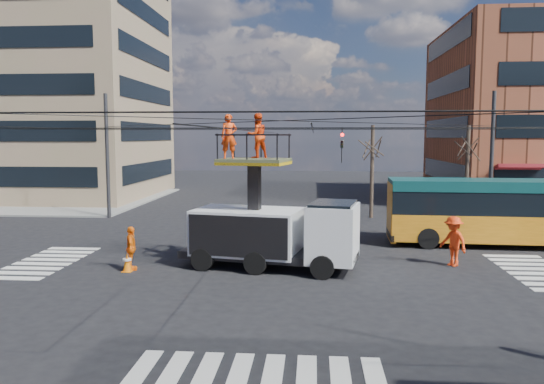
{
  "coord_description": "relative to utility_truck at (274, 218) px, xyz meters",
  "views": [
    {
      "loc": [
        1.25,
        -21.12,
        5.28
      ],
      "look_at": [
        -0.66,
        2.93,
        2.74
      ],
      "focal_mm": 35.0,
      "sensor_mm": 36.0,
      "label": 1
    }
  ],
  "objects": [
    {
      "name": "ground",
      "position": [
        0.34,
        0.23,
        -2.05
      ],
      "size": [
        120.0,
        120.0,
        0.0
      ],
      "primitive_type": "plane",
      "color": "black",
      "rests_on": "ground"
    },
    {
      "name": "sidewalk_nw",
      "position": [
        -20.66,
        21.23,
        -1.99
      ],
      "size": [
        18.0,
        18.0,
        0.12
      ],
      "primitive_type": "cube",
      "color": "slate",
      "rests_on": "ground"
    },
    {
      "name": "crosswalks",
      "position": [
        0.34,
        0.23,
        -2.04
      ],
      "size": [
        22.4,
        22.4,
        0.02
      ],
      "primitive_type": null,
      "color": "silver",
      "rests_on": "ground"
    },
    {
      "name": "building_tower",
      "position": [
        -21.63,
        24.21,
        12.96
      ],
      "size": [
        18.06,
        16.06,
        30.0
      ],
      "color": "#8D7D5A",
      "rests_on": "ground"
    },
    {
      "name": "overhead_network",
      "position": [
        0.27,
        0.64,
        2.24
      ],
      "size": [
        24.24,
        24.24,
        8.0
      ],
      "color": "#2D2D30",
      "rests_on": "ground"
    },
    {
      "name": "tree_a",
      "position": [
        5.34,
        13.73,
        2.58
      ],
      "size": [
        2.0,
        2.0,
        6.0
      ],
      "color": "#382B21",
      "rests_on": "ground"
    },
    {
      "name": "tree_b",
      "position": [
        11.34,
        13.73,
        2.58
      ],
      "size": [
        2.0,
        2.0,
        6.0
      ],
      "color": "#382B21",
      "rests_on": "ground"
    },
    {
      "name": "utility_truck",
      "position": [
        0.0,
        0.0,
        0.0
      ],
      "size": [
        7.31,
        3.69,
        6.21
      ],
      "rotation": [
        0.0,
        0.0,
        -0.19
      ],
      "color": "black",
      "rests_on": "ground"
    },
    {
      "name": "city_bus",
      "position": [
        11.01,
        5.19,
        -0.32
      ],
      "size": [
        11.52,
        3.12,
        3.2
      ],
      "rotation": [
        0.0,
        0.0,
        -0.05
      ],
      "color": "#C57312",
      "rests_on": "ground"
    },
    {
      "name": "traffic_cone",
      "position": [
        -5.68,
        -1.06,
        -1.67
      ],
      "size": [
        0.36,
        0.36,
        0.75
      ],
      "primitive_type": "cone",
      "color": "orange",
      "rests_on": "ground"
    },
    {
      "name": "worker_ground",
      "position": [
        -5.6,
        -0.79,
        -1.17
      ],
      "size": [
        0.72,
        1.1,
        1.75
      ],
      "primitive_type": "imported",
      "rotation": [
        0.0,
        0.0,
        1.89
      ],
      "color": "orange",
      "rests_on": "ground"
    },
    {
      "name": "flagger",
      "position": [
        7.29,
        0.89,
        -1.02
      ],
      "size": [
        1.34,
        1.53,
        2.05
      ],
      "primitive_type": "imported",
      "rotation": [
        0.0,
        0.0,
        -1.02
      ],
      "color": "#F3370F",
      "rests_on": "ground"
    }
  ]
}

